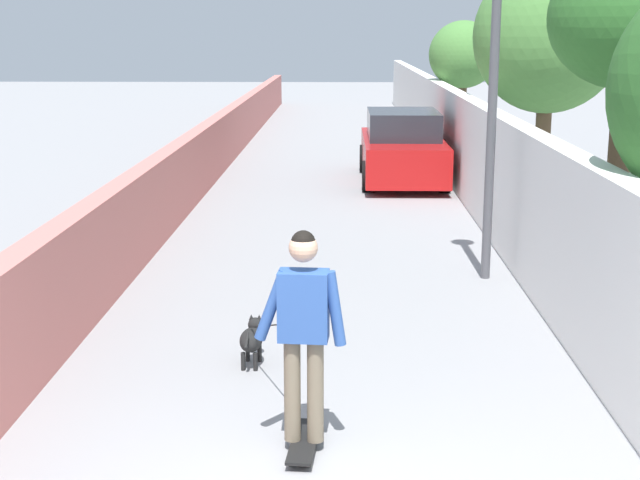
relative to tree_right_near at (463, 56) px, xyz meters
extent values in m
plane|color=gray|center=(-5.00, 3.40, -2.58)|extent=(80.00, 80.00, 0.00)
cube|color=#CC726B|center=(-7.00, 6.08, -1.94)|extent=(48.00, 0.30, 1.29)
cube|color=white|center=(-7.00, 0.71, -1.61)|extent=(48.00, 0.30, 1.95)
cylinder|color=brown|center=(0.00, 0.00, -1.55)|extent=(0.25, 0.25, 2.08)
ellipsoid|color=#4C843D|center=(0.00, 0.00, 0.04)|extent=(1.81, 1.81, 1.76)
cylinder|color=brown|center=(-6.00, -0.87, -1.47)|extent=(0.31, 0.31, 2.23)
ellipsoid|color=#4C843D|center=(-6.00, -0.87, 0.53)|extent=(2.95, 2.95, 3.01)
cylinder|color=#473523|center=(-11.50, -0.74, -1.22)|extent=(0.32, 0.32, 2.73)
ellipsoid|color=#2D6628|center=(-11.50, -0.74, 0.81)|extent=(2.21, 2.21, 1.96)
cylinder|color=#4C4C51|center=(-12.62, 1.26, -0.48)|extent=(0.12, 0.12, 4.21)
cube|color=black|center=(-17.75, 3.47, -2.51)|extent=(0.81, 0.26, 0.02)
cylinder|color=beige|center=(-17.46, 3.52, -2.55)|extent=(0.06, 0.03, 0.06)
cylinder|color=beige|center=(-17.47, 3.38, -2.55)|extent=(0.06, 0.03, 0.06)
cylinder|color=beige|center=(-18.02, 3.56, -2.55)|extent=(0.06, 0.03, 0.06)
cylinder|color=beige|center=(-18.03, 3.42, -2.55)|extent=(0.06, 0.03, 0.06)
cylinder|color=#726651|center=(-17.74, 3.56, -2.09)|extent=(0.14, 0.14, 0.83)
cylinder|color=#726651|center=(-17.75, 3.38, -2.09)|extent=(0.14, 0.14, 0.83)
cube|color=#2D5199|center=(-17.75, 3.47, -1.40)|extent=(0.25, 0.39, 0.54)
cylinder|color=#2D5199|center=(-17.73, 3.71, -1.40)|extent=(0.11, 0.29, 0.58)
cylinder|color=#2D5199|center=(-17.76, 3.23, -1.42)|extent=(0.10, 0.18, 0.59)
sphere|color=tan|center=(-17.75, 3.47, -0.95)|extent=(0.22, 0.22, 0.22)
sphere|color=black|center=(-17.75, 3.47, -0.91)|extent=(0.19, 0.19, 0.19)
ellipsoid|color=black|center=(-15.93, 4.07, -2.32)|extent=(0.41, 0.25, 0.22)
sphere|color=black|center=(-15.68, 4.05, -2.25)|extent=(0.15, 0.15, 0.15)
cone|color=black|center=(-15.68, 4.09, -2.17)|extent=(0.05, 0.05, 0.06)
cone|color=black|center=(-15.68, 4.01, -2.17)|extent=(0.05, 0.05, 0.06)
cylinder|color=black|center=(-15.80, 4.12, -2.49)|extent=(0.04, 0.04, 0.18)
cylinder|color=black|center=(-15.81, 4.00, -2.49)|extent=(0.04, 0.04, 0.18)
cylinder|color=black|center=(-16.05, 4.14, -2.49)|extent=(0.04, 0.04, 0.18)
cylinder|color=black|center=(-16.06, 4.02, -2.49)|extent=(0.04, 0.04, 0.18)
cylinder|color=black|center=(-16.18, 4.08, -2.24)|extent=(0.14, 0.04, 0.13)
cylinder|color=black|center=(-16.84, 3.77, -1.86)|extent=(1.82, 0.61, 0.66)
cube|color=#B71414|center=(-4.69, 1.86, -2.02)|extent=(4.27, 1.70, 0.80)
cube|color=#262B33|center=(-4.69, 1.86, -1.34)|extent=(2.22, 1.50, 0.60)
cylinder|color=black|center=(-3.36, 2.65, -2.26)|extent=(0.64, 0.22, 0.64)
cylinder|color=black|center=(-3.36, 1.07, -2.26)|extent=(0.64, 0.22, 0.64)
cylinder|color=black|center=(-6.01, 2.65, -2.26)|extent=(0.64, 0.22, 0.64)
cylinder|color=black|center=(-6.01, 1.07, -2.26)|extent=(0.64, 0.22, 0.64)
camera|label=1|loc=(-24.27, 3.19, 0.63)|focal=50.60mm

